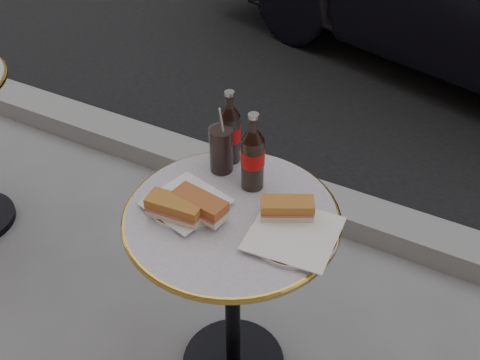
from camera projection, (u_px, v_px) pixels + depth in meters
The scene contains 10 objects.
curb at pixel (328, 207), 2.74m from camera, with size 40.00×0.20×0.12m, color gray.
bistro_table at pixel (233, 298), 1.92m from camera, with size 0.62×0.62×0.73m, color #BAB2C4, non-canonical shape.
plate_left at pixel (186, 204), 1.72m from camera, with size 0.21×0.21×0.01m, color white.
plate_right at pixel (294, 235), 1.62m from camera, with size 0.24×0.24×0.01m, color silver.
sandwich_left_a at pixel (175, 209), 1.65m from camera, with size 0.16×0.07×0.05m, color #B46D2D.
sandwich_left_b at pixel (200, 206), 1.66m from camera, with size 0.16×0.07×0.05m, color #AA552B.
sandwich_right at pixel (287, 209), 1.65m from camera, with size 0.15×0.07×0.05m, color #B7702E.
cola_bottle_left at pixel (230, 127), 1.81m from camera, with size 0.07×0.07×0.25m, color black, non-canonical shape.
cola_bottle_right at pixel (253, 151), 1.71m from camera, with size 0.07×0.07×0.25m, color black, non-canonical shape.
cola_glass at pixel (221, 149), 1.80m from camera, with size 0.07×0.07×0.15m, color black.
Camera 1 is at (0.62, -1.09, 1.88)m, focal length 45.00 mm.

